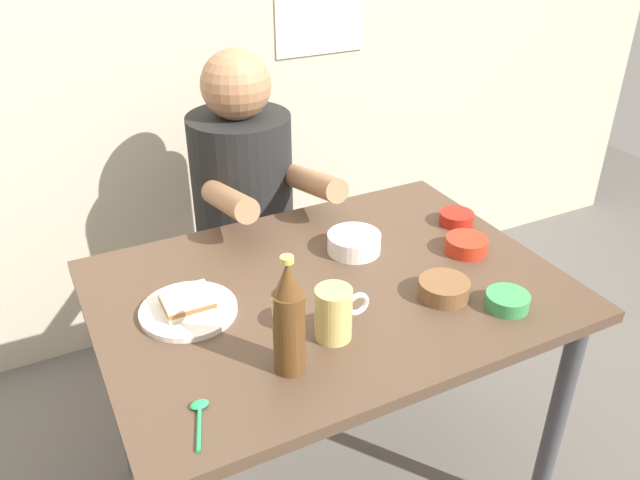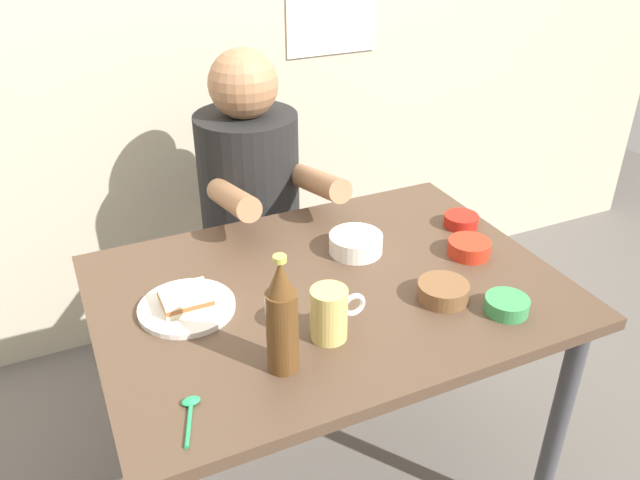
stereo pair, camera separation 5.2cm
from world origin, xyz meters
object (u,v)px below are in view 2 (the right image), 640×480
object	(u,v)px
beer_mug	(330,313)
beer_bottle	(282,320)
dining_table	(328,316)
sandwich	(186,298)
plate_orange	(187,307)
sambal_bowl_red	(461,220)
person_seated	(250,178)
stool	(255,285)

from	to	relation	value
beer_mug	beer_bottle	world-z (taller)	beer_bottle
dining_table	beer_bottle	distance (m)	0.37
sandwich	beer_mug	size ratio (longest dim) A/B	0.87
plate_orange	beer_bottle	bearing A→B (deg)	-64.87
sambal_bowl_red	dining_table	bearing A→B (deg)	-166.21
person_seated	beer_mug	world-z (taller)	person_seated
dining_table	beer_bottle	xyz separation A→B (m)	(-0.21, -0.23, 0.21)
sambal_bowl_red	sandwich	bearing A→B (deg)	-175.03
person_seated	sandwich	size ratio (longest dim) A/B	6.54
stool	sandwich	bearing A→B (deg)	-121.11
person_seated	beer_mug	size ratio (longest dim) A/B	5.71
dining_table	stool	xyz separation A→B (m)	(0.02, 0.63, -0.30)
dining_table	beer_mug	world-z (taller)	beer_mug
dining_table	sandwich	size ratio (longest dim) A/B	10.00
beer_bottle	sambal_bowl_red	distance (m)	0.76
stool	plate_orange	world-z (taller)	plate_orange
beer_bottle	sambal_bowl_red	xyz separation A→B (m)	(0.67, 0.34, -0.10)
dining_table	stool	size ratio (longest dim) A/B	2.44
dining_table	beer_mug	xyz separation A→B (m)	(-0.08, -0.18, 0.15)
sandwich	beer_bottle	size ratio (longest dim) A/B	0.42
beer_bottle	stool	bearing A→B (deg)	75.26
person_seated	sandwich	xyz separation A→B (m)	(-0.35, -0.57, 0.01)
plate_orange	beer_bottle	world-z (taller)	beer_bottle
beer_mug	sambal_bowl_red	distance (m)	0.62
plate_orange	sambal_bowl_red	world-z (taller)	sambal_bowl_red
stool	beer_bottle	distance (m)	1.02
stool	sambal_bowl_red	distance (m)	0.80
dining_table	sambal_bowl_red	world-z (taller)	sambal_bowl_red
beer_mug	stool	bearing A→B (deg)	83.04
plate_orange	beer_bottle	xyz separation A→B (m)	(0.13, -0.27, 0.11)
sambal_bowl_red	beer_mug	bearing A→B (deg)	-151.93
dining_table	beer_bottle	size ratio (longest dim) A/B	4.20
beer_bottle	beer_mug	bearing A→B (deg)	21.42
dining_table	sandwich	distance (m)	0.36
dining_table	sandwich	bearing A→B (deg)	172.43
dining_table	beer_mug	bearing A→B (deg)	-114.64
stool	plate_orange	bearing A→B (deg)	-121.11
plate_orange	sambal_bowl_red	bearing A→B (deg)	4.97
sandwich	dining_table	bearing A→B (deg)	-7.57
dining_table	person_seated	size ratio (longest dim) A/B	1.53
stool	person_seated	xyz separation A→B (m)	(0.00, -0.01, 0.42)
stool	plate_orange	xyz separation A→B (m)	(-0.35, -0.59, 0.40)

